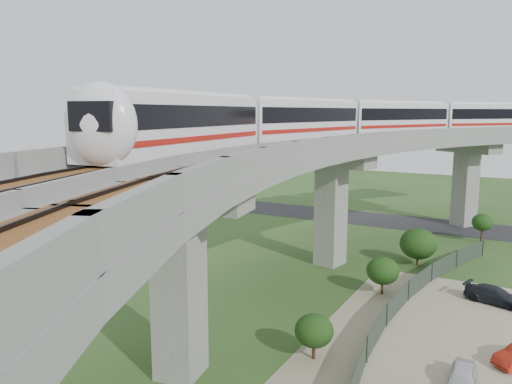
# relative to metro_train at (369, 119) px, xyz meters

# --- Properties ---
(ground) EXTENTS (160.00, 160.00, 0.00)m
(ground) POSITION_rel_metro_train_xyz_m (-2.41, -15.56, -12.31)
(ground) COLOR #2F491D
(ground) RESTS_ON ground
(dirt_lot) EXTENTS (18.00, 26.00, 0.04)m
(dirt_lot) POSITION_rel_metro_train_xyz_m (11.59, -17.56, -12.29)
(dirt_lot) COLOR gray
(dirt_lot) RESTS_ON ground
(asphalt_road) EXTENTS (60.00, 8.00, 0.03)m
(asphalt_road) POSITION_rel_metro_train_xyz_m (-2.41, 14.44, -12.29)
(asphalt_road) COLOR #232326
(asphalt_road) RESTS_ON ground
(viaduct) EXTENTS (19.58, 73.98, 11.40)m
(viaduct) POSITION_rel_metro_train_xyz_m (1.43, -15.56, -3.26)
(viaduct) COLOR #99968E
(viaduct) RESTS_ON ground
(metro_train) EXTENTS (20.22, 59.15, 3.64)m
(metro_train) POSITION_rel_metro_train_xyz_m (0.00, 0.00, 0.00)
(metro_train) COLOR white
(metro_train) RESTS_ON ground
(fence) EXTENTS (3.87, 38.73, 1.50)m
(fence) POSITION_rel_metro_train_xyz_m (7.34, -15.56, -11.56)
(fence) COLOR #2D382D
(fence) RESTS_ON ground
(tree_0) EXTENTS (2.02, 2.02, 2.95)m
(tree_0) POSITION_rel_metro_train_xyz_m (9.26, 8.81, -10.23)
(tree_0) COLOR #382314
(tree_0) RESTS_ON ground
(tree_1) EXTENTS (3.07, 3.07, 3.20)m
(tree_1) POSITION_rel_metro_train_xyz_m (5.19, -1.95, -10.41)
(tree_1) COLOR #382314
(tree_1) RESTS_ON ground
(tree_2) EXTENTS (2.33, 2.33, 2.75)m
(tree_2) POSITION_rel_metro_train_xyz_m (4.37, -10.24, -10.55)
(tree_2) COLOR #382314
(tree_2) RESTS_ON ground
(tree_3) EXTENTS (2.06, 2.06, 2.48)m
(tree_3) POSITION_rel_metro_train_xyz_m (3.72, -21.42, -10.71)
(tree_3) COLOR #382314
(tree_3) RESTS_ON ground
(car_white) EXTENTS (1.31, 3.05, 1.03)m
(car_white) POSITION_rel_metro_train_xyz_m (10.93, -20.49, -11.75)
(car_white) COLOR silver
(car_white) RESTS_ON dirt_lot
(car_dark) EXTENTS (4.22, 2.63, 1.14)m
(car_dark) POSITION_rel_metro_train_xyz_m (11.53, -8.27, -11.70)
(car_dark) COLOR black
(car_dark) RESTS_ON dirt_lot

